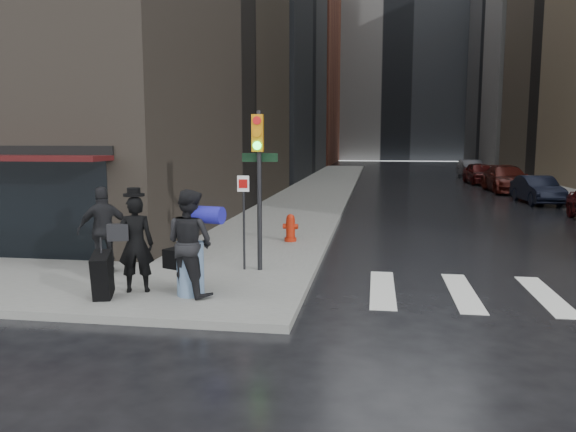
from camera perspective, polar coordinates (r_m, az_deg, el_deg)
name	(u,v)px	position (r m, az deg, el deg)	size (l,w,h in m)	color
ground	(206,295)	(11.42, -8.38, -7.94)	(140.00, 140.00, 0.00)	black
sidewalk_left	(325,184)	(37.76, 3.83, 3.23)	(4.00, 50.00, 0.15)	slate
sidewalk_right	(538,187)	(38.97, 24.04, 2.71)	(3.00, 50.00, 0.15)	slate
bldg_left_far	(250,61)	(74.96, -3.91, 15.40)	(22.00, 20.00, 26.00)	brown
bldg_distant	(396,53)	(89.47, 10.94, 15.98)	(40.00, 12.00, 32.00)	slate
man_overcoat	(129,249)	(11.11, -15.86, -3.23)	(1.06, 1.28, 2.06)	black
man_jeans	(190,242)	(10.70, -9.93, -2.67)	(1.39, 1.19, 2.02)	black
man_greycoat	(104,230)	(12.93, -18.19, -1.37)	(1.20, 1.02, 1.92)	black
traffic_light	(257,169)	(12.39, -3.14, 4.83)	(0.89, 0.43, 3.55)	black
fire_hydrant	(290,229)	(16.22, 0.26, -1.34)	(0.44, 0.35, 0.80)	#A11D09
parked_car_2	(537,190)	(29.63, 24.01, 2.45)	(1.41, 4.03, 1.33)	black
parked_car_3	(506,179)	(35.45, 21.31, 3.53)	(2.14, 5.27, 1.53)	#42110D
parked_car_4	(480,173)	(41.29, 18.90, 4.14)	(1.75, 4.36, 1.48)	#3D0C0C
parked_car_5	(471,169)	(47.31, 18.11, 4.57)	(1.53, 4.39, 1.45)	#3A3A3F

